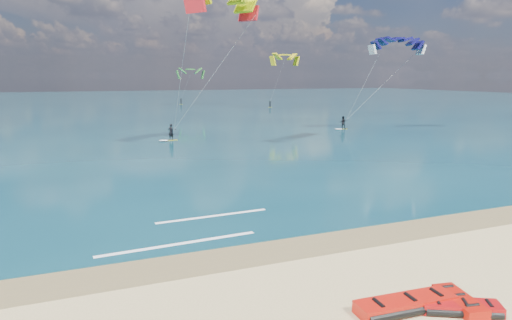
{
  "coord_description": "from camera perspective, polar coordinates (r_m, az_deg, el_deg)",
  "views": [
    {
      "loc": [
        -5.22,
        -12.57,
        6.8
      ],
      "look_at": [
        3.11,
        8.0,
        2.7
      ],
      "focal_mm": 32.0,
      "sensor_mm": 36.0,
      "label": 1
    }
  ],
  "objects": [
    {
      "name": "packed_kite_right",
      "position": [
        15.58,
        24.05,
        -16.37
      ],
      "size": [
        1.38,
        2.18,
        0.38
      ],
      "primitive_type": null,
      "rotation": [
        0.0,
        0.0,
        1.39
      ],
      "color": "#BE1308",
      "rests_on": "ground"
    },
    {
      "name": "distant_kites",
      "position": [
        89.05,
        -10.97,
        9.0
      ],
      "size": [
        69.53,
        37.52,
        11.08
      ],
      "color": "#BA368A",
      "rests_on": "ground"
    },
    {
      "name": "packed_kite_left",
      "position": [
        14.82,
        18.15,
        -17.41
      ],
      "size": [
        3.39,
        1.42,
        0.44
      ],
      "primitive_type": null,
      "rotation": [
        0.0,
        0.0,
        -0.06
      ],
      "color": "red",
      "rests_on": "ground"
    },
    {
      "name": "packed_kite_mid",
      "position": [
        15.26,
        24.19,
        -16.98
      ],
      "size": [
        2.62,
        2.05,
        0.37
      ],
      "primitive_type": null,
      "rotation": [
        0.0,
        0.0,
        -0.49
      ],
      "color": "#B30C0E",
      "rests_on": "ground"
    },
    {
      "name": "ground",
      "position": [
        53.26,
        -16.26,
        2.72
      ],
      "size": [
        320.0,
        320.0,
        0.0
      ],
      "primitive_type": "plane",
      "color": "tan",
      "rests_on": "ground"
    },
    {
      "name": "kitesurfer_main",
      "position": [
        45.65,
        -7.47,
        12.04
      ],
      "size": [
        10.72,
        10.56,
        16.0
      ],
      "rotation": [
        0.0,
        0.0,
        0.02
      ],
      "color": "yellow",
      "rests_on": "sea"
    },
    {
      "name": "wet_sand_strip",
      "position": [
        17.77,
        -3.31,
        -12.03
      ],
      "size": [
        320.0,
        2.4,
        0.01
      ],
      "primitive_type": "cube",
      "color": "brown",
      "rests_on": "ground"
    },
    {
      "name": "kitesurfer_far",
      "position": [
        58.94,
        14.17,
        9.87
      ],
      "size": [
        10.11,
        6.67,
        12.49
      ],
      "rotation": [
        0.0,
        0.0,
        -0.09
      ],
      "color": "yellow",
      "rests_on": "sea"
    },
    {
      "name": "sea",
      "position": [
        116.88,
        -19.58,
        6.55
      ],
      "size": [
        320.0,
        200.0,
        0.04
      ],
      "primitive_type": "cube",
      "color": "#0B313F",
      "rests_on": "ground"
    },
    {
      "name": "shoreline_foam",
      "position": [
        20.72,
        -7.51,
        -8.65
      ],
      "size": [
        8.51,
        3.62,
        0.01
      ],
      "color": "white",
      "rests_on": "ground"
    }
  ]
}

